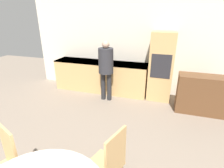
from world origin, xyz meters
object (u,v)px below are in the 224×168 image
chair_far_left (5,164)px  oven_unit (161,67)px  sideboard (203,95)px  chair_far_right (110,163)px  person_standing (106,65)px

chair_far_left → oven_unit: bearing=88.1°
oven_unit → sideboard: oven_unit is taller
sideboard → chair_far_right: size_ratio=1.16×
chair_far_right → chair_far_left: bearing=-53.2°
oven_unit → sideboard: (1.01, -0.50, -0.44)m
chair_far_right → person_standing: 2.79m
chair_far_left → person_standing: person_standing is taller
oven_unit → sideboard: 1.21m
sideboard → chair_far_right: (-1.40, -2.62, 0.09)m
sideboard → chair_far_left: chair_far_left is taller
oven_unit → chair_far_left: oven_unit is taller
sideboard → person_standing: size_ratio=0.73×
oven_unit → person_standing: size_ratio=1.13×
sideboard → chair_far_left: bearing=-130.4°
chair_far_left → chair_far_right: 1.23m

